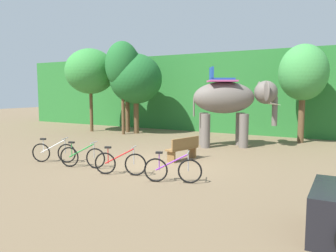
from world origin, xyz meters
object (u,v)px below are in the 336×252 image
tree_far_left (136,79)px  wooden_bench (183,148)px  bike_green (82,157)px  bike_red (120,163)px  tree_left (303,73)px  bike_white (54,152)px  tree_far_right (90,71)px  tree_center (127,73)px  bike_purple (173,170)px  tree_right (122,66)px  elephant (231,101)px

tree_far_left → wooden_bench: size_ratio=3.20×
bike_green → bike_red: (1.76, -0.16, 0.00)m
tree_left → bike_white: bearing=-127.6°
tree_far_right → bike_green: (6.95, -8.11, -3.55)m
tree_far_right → bike_green: tree_far_right is taller
bike_white → tree_center: bearing=109.2°
tree_center → tree_far_left: 1.01m
tree_far_right → bike_purple: size_ratio=3.35×
bike_purple → tree_left: bearing=77.3°
tree_left → wooden_bench: (-3.34, -6.87, -3.09)m
bike_purple → tree_right: bearing=134.3°
tree_center → bike_red: (6.39, -9.13, -3.43)m
elephant → bike_red: (-1.27, -6.97, -1.82)m
tree_far_left → bike_red: bearing=-58.1°
bike_green → wooden_bench: bike_green is taller
tree_left → elephant: 4.26m
tree_center → tree_far_left: tree_center is taller
tree_right → bike_white: 9.08m
tree_left → wooden_bench: 8.24m
tree_far_right → tree_far_left: tree_far_right is taller
tree_right → bike_white: (2.64, -7.80, -3.81)m
tree_far_left → tree_left: 9.65m
tree_far_right → bike_purple: bearing=-37.8°
tree_far_right → elephant: (9.99, -1.30, -1.73)m
tree_far_right → wooden_bench: 11.38m
tree_left → bike_purple: 10.56m
tree_right → bike_purple: (7.83, -8.03, -3.81)m
tree_far_right → bike_green: size_ratio=3.26×
tree_far_left → bike_green: tree_far_left is taller
tree_center → wooden_bench: (7.14, -6.14, -3.34)m
bike_purple → bike_green: bearing=178.2°
tree_far_left → tree_center: bearing=162.3°
tree_center → bike_white: 9.98m
elephant → bike_red: bearing=-100.3°
tree_far_left → bike_red: tree_far_left is taller
wooden_bench → bike_purple: bearing=-69.1°
elephant → bike_purple: elephant is taller
tree_right → tree_left: tree_right is taller
bike_red → tree_far_right: bearing=136.5°
bike_green → tree_center: bearing=117.3°
bike_white → bike_purple: bearing=-2.6°
tree_far_right → tree_center: (2.33, 0.86, -0.12)m
tree_right → bike_red: 10.73m
wooden_bench → tree_far_right: bearing=150.8°
tree_left → bike_red: tree_left is taller
tree_far_left → bike_green: (3.75, -8.69, -3.02)m
tree_left → bike_purple: bearing=-102.7°
elephant → wooden_bench: 4.37m
tree_right → bike_white: bearing=-71.3°
tree_far_left → bike_white: tree_far_left is taller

